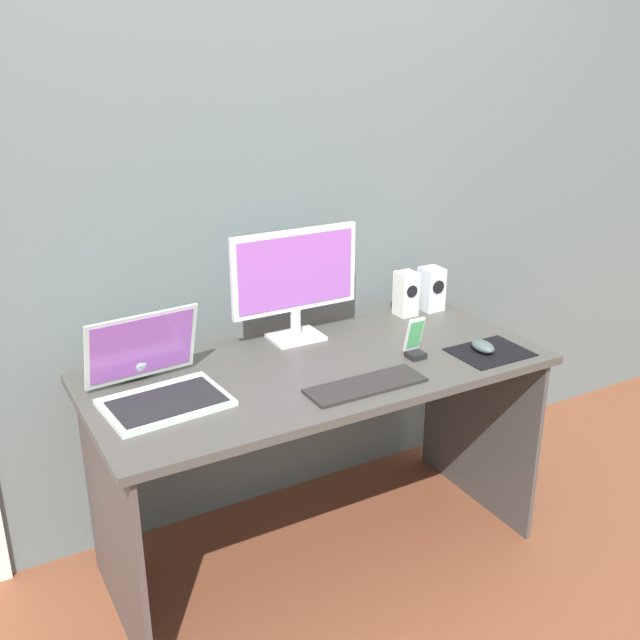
# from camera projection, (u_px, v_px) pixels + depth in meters

# --- Properties ---
(ground_plane) EXTENTS (8.00, 8.00, 0.00)m
(ground_plane) POSITION_uv_depth(u_px,v_px,m) (319.00, 551.00, 2.64)
(ground_plane) COLOR brown
(wall_back) EXTENTS (6.00, 0.04, 2.50)m
(wall_back) POSITION_uv_depth(u_px,v_px,m) (257.00, 184.00, 2.55)
(wall_back) COLOR slate
(wall_back) RESTS_ON ground_plane
(desk) EXTENTS (1.49, 0.67, 0.73)m
(desk) POSITION_uv_depth(u_px,v_px,m) (319.00, 406.00, 2.43)
(desk) COLOR #46443E
(desk) RESTS_ON ground_plane
(monitor) EXTENTS (0.47, 0.14, 0.39)m
(monitor) POSITION_uv_depth(u_px,v_px,m) (295.00, 279.00, 2.51)
(monitor) COLOR white
(monitor) RESTS_ON desk
(speaker_right) EXTENTS (0.08, 0.09, 0.17)m
(speaker_right) POSITION_uv_depth(u_px,v_px,m) (431.00, 289.00, 2.84)
(speaker_right) COLOR silver
(speaker_right) RESTS_ON desk
(speaker_near_monitor) EXTENTS (0.07, 0.08, 0.17)m
(speaker_near_monitor) POSITION_uv_depth(u_px,v_px,m) (406.00, 294.00, 2.78)
(speaker_near_monitor) COLOR white
(speaker_near_monitor) RESTS_ON desk
(laptop) EXTENTS (0.37, 0.34, 0.24)m
(laptop) POSITION_uv_depth(u_px,v_px,m) (157.00, 383.00, 2.14)
(laptop) COLOR silver
(laptop) RESTS_ON desk
(fishbowl) EXTENTS (0.17, 0.17, 0.17)m
(fishbowl) POSITION_uv_depth(u_px,v_px,m) (131.00, 350.00, 2.28)
(fishbowl) COLOR silver
(fishbowl) RESTS_ON desk
(keyboard_external) EXTENTS (0.38, 0.13, 0.01)m
(keyboard_external) POSITION_uv_depth(u_px,v_px,m) (366.00, 385.00, 2.23)
(keyboard_external) COLOR #282624
(keyboard_external) RESTS_ON desk
(mousepad) EXTENTS (0.25, 0.20, 0.00)m
(mousepad) POSITION_uv_depth(u_px,v_px,m) (490.00, 352.00, 2.47)
(mousepad) COLOR black
(mousepad) RESTS_ON desk
(mouse) EXTENTS (0.07, 0.10, 0.04)m
(mouse) POSITION_uv_depth(u_px,v_px,m) (483.00, 346.00, 2.47)
(mouse) COLOR #455755
(mouse) RESTS_ON mousepad
(phone_in_dock) EXTENTS (0.06, 0.06, 0.14)m
(phone_in_dock) POSITION_uv_depth(u_px,v_px,m) (415.00, 344.00, 2.42)
(phone_in_dock) COLOR black
(phone_in_dock) RESTS_ON desk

